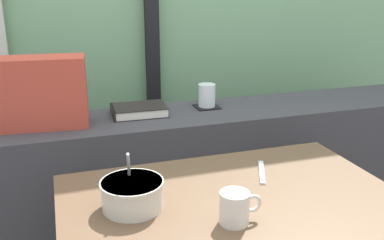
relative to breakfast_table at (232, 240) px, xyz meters
name	(u,v)px	position (x,y,z in m)	size (l,w,h in m)	color
dark_console_ledge	(184,200)	(0.04, 0.62, -0.20)	(2.80, 0.35, 0.80)	#38383D
breakfast_table	(232,240)	(0.00, 0.00, 0.00)	(0.96, 0.64, 0.74)	brown
coaster_square	(207,107)	(0.16, 0.68, 0.21)	(0.10, 0.10, 0.01)	black
juice_glass	(207,96)	(0.16, 0.68, 0.25)	(0.07, 0.07, 0.10)	white
closed_book	(139,110)	(-0.14, 0.66, 0.22)	(0.22, 0.16, 0.04)	black
throw_pillow	(42,93)	(-0.50, 0.62, 0.33)	(0.32, 0.14, 0.26)	#B74233
soup_bowl	(132,194)	(-0.28, 0.04, 0.18)	(0.17, 0.17, 0.17)	beige
fork_utensil	(262,172)	(0.15, 0.13, 0.14)	(0.02, 0.17, 0.01)	silver
ceramic_mug	(235,208)	(-0.05, -0.12, 0.18)	(0.11, 0.08, 0.08)	silver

